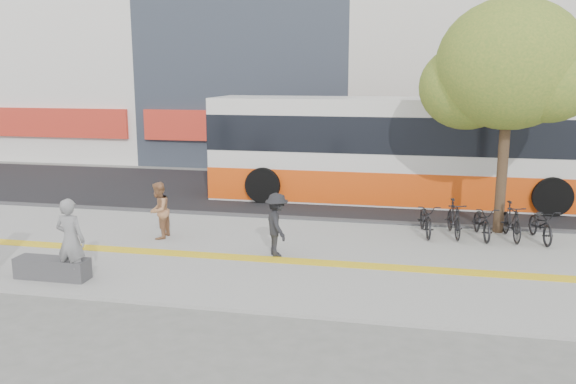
% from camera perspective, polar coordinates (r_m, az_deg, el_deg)
% --- Properties ---
extents(ground, '(120.00, 120.00, 0.00)m').
position_cam_1_polar(ground, '(13.55, -9.52, -7.61)').
color(ground, '#60605C').
rests_on(ground, ground).
extents(sidewalk, '(40.00, 7.00, 0.08)m').
position_cam_1_polar(sidewalk, '(14.87, -7.43, -5.65)').
color(sidewalk, slate).
rests_on(sidewalk, ground).
extents(tactile_strip, '(40.00, 0.45, 0.01)m').
position_cam_1_polar(tactile_strip, '(14.41, -8.09, -6.04)').
color(tactile_strip, yellow).
rests_on(tactile_strip, sidewalk).
extents(street, '(40.00, 8.00, 0.06)m').
position_cam_1_polar(street, '(21.87, -0.99, -0.04)').
color(street, black).
rests_on(street, ground).
extents(curb, '(40.00, 0.25, 0.14)m').
position_cam_1_polar(curb, '(18.08, -3.80, -2.39)').
color(curb, '#323234').
rests_on(curb, ground).
extents(bench, '(1.60, 0.45, 0.45)m').
position_cam_1_polar(bench, '(13.61, -21.77, -6.85)').
color(bench, '#323234').
rests_on(bench, sidewalk).
extents(street_tree, '(4.40, 3.80, 6.31)m').
position_cam_1_polar(street_tree, '(16.90, 20.46, 11.18)').
color(street_tree, '#332217').
rests_on(street_tree, sidewalk).
extents(bus, '(13.09, 3.10, 3.48)m').
position_cam_1_polar(bus, '(20.58, 11.00, 3.73)').
color(bus, silver).
rests_on(bus, street).
extents(bicycle_row, '(3.72, 1.73, 0.97)m').
position_cam_1_polar(bicycle_row, '(16.47, 18.24, -2.66)').
color(bicycle_row, black).
rests_on(bicycle_row, sidewalk).
extents(seated_woman, '(0.67, 0.47, 1.78)m').
position_cam_1_polar(seated_woman, '(13.10, -20.23, -4.40)').
color(seated_woman, black).
rests_on(seated_woman, sidewalk).
extents(pedestrian_tan, '(0.58, 0.74, 1.50)m').
position_cam_1_polar(pedestrian_tan, '(15.89, -12.37, -1.75)').
color(pedestrian_tan, '#A47049').
rests_on(pedestrian_tan, sidewalk).
extents(pedestrian_dark, '(0.96, 1.13, 1.52)m').
position_cam_1_polar(pedestrian_dark, '(14.06, -1.09, -3.16)').
color(pedestrian_dark, black).
rests_on(pedestrian_dark, sidewalk).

